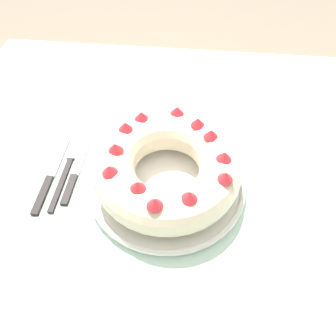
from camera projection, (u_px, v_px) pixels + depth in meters
ground_plane at (168, 295)px, 1.30m from camera, size 8.00×8.00×0.00m
dining_table at (167, 207)px, 0.80m from camera, size 1.22×1.14×0.74m
serving_dish at (168, 184)px, 0.72m from camera, size 0.34×0.34×0.02m
bundt_cake at (168, 168)px, 0.68m from camera, size 0.31×0.31×0.11m
fork at (67, 168)px, 0.76m from camera, size 0.02×0.21×0.01m
serving_knife at (50, 178)px, 0.74m from camera, size 0.02×0.23×0.01m
cake_knife at (74, 176)px, 0.75m from camera, size 0.02×0.18×0.01m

